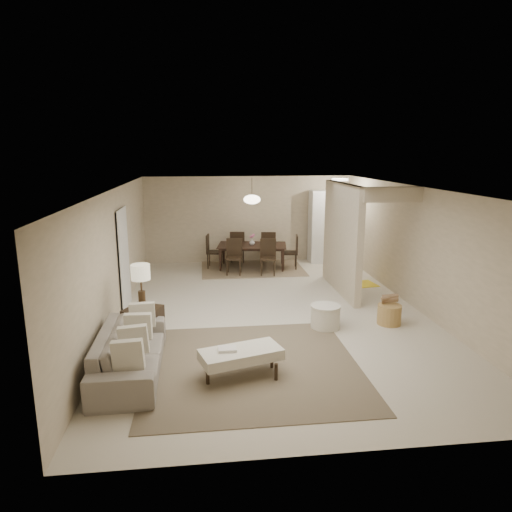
{
  "coord_description": "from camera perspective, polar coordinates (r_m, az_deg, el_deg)",
  "views": [
    {
      "loc": [
        -1.35,
        -8.68,
        3.17
      ],
      "look_at": [
        -0.26,
        0.55,
        1.05
      ],
      "focal_mm": 32.0,
      "sensor_mm": 36.0,
      "label": 1
    }
  ],
  "objects": [
    {
      "name": "yellow_mat",
      "position": [
        11.44,
        12.38,
        -3.51
      ],
      "size": [
        1.07,
        0.75,
        0.01
      ],
      "primitive_type": "cube",
      "rotation": [
        0.0,
        0.0,
        0.15
      ],
      "color": "yellow",
      "rests_on": "floor"
    },
    {
      "name": "vase",
      "position": [
        12.61,
        -0.5,
        1.75
      ],
      "size": [
        0.19,
        0.19,
        0.17
      ],
      "primitive_type": "imported",
      "rotation": [
        0.0,
        0.0,
        -0.24
      ],
      "color": "silver",
      "rests_on": "dining_table"
    },
    {
      "name": "dining_chairs",
      "position": [
        12.66,
        -0.5,
        0.54
      ],
      "size": [
        2.55,
        2.0,
        0.94
      ],
      "color": "black",
      "rests_on": "dining_rug"
    },
    {
      "name": "partition",
      "position": [
        10.59,
        10.67,
        2.19
      ],
      "size": [
        0.15,
        2.5,
        2.5
      ],
      "primitive_type": "cube",
      "color": "tan",
      "rests_on": "floor"
    },
    {
      "name": "flush_light",
      "position": [
        12.45,
        10.45,
        9.37
      ],
      "size": [
        0.44,
        0.44,
        0.05
      ],
      "primitive_type": "cylinder",
      "color": "white",
      "rests_on": "ceiling"
    },
    {
      "name": "right_wall",
      "position": [
        9.9,
        19.47,
        0.92
      ],
      "size": [
        0.0,
        9.0,
        9.0
      ],
      "primitive_type": "plane",
      "rotation": [
        1.57,
        0.0,
        -1.57
      ],
      "color": "tan",
      "rests_on": "floor"
    },
    {
      "name": "ceiling",
      "position": [
        8.81,
        2.1,
        8.48
      ],
      "size": [
        9.0,
        9.0,
        0.0
      ],
      "primitive_type": "plane",
      "rotation": [
        3.14,
        0.0,
        0.0
      ],
      "color": "white",
      "rests_on": "back_wall"
    },
    {
      "name": "pantry_cabinet",
      "position": [
        13.52,
        9.23,
        3.66
      ],
      "size": [
        1.2,
        0.55,
        2.1
      ],
      "primitive_type": "cube",
      "color": "white",
      "rests_on": "floor"
    },
    {
      "name": "round_pouf",
      "position": [
        8.56,
        8.66,
        -7.5
      ],
      "size": [
        0.55,
        0.55,
        0.43
      ],
      "primitive_type": "cylinder",
      "color": "beige",
      "rests_on": "floor"
    },
    {
      "name": "living_rug",
      "position": [
        7.12,
        -0.44,
        -13.54
      ],
      "size": [
        3.2,
        3.2,
        0.01
      ],
      "primitive_type": "cube",
      "color": "brown",
      "rests_on": "floor"
    },
    {
      "name": "doorway",
      "position": [
        9.66,
        -16.23,
        -0.52
      ],
      "size": [
        0.04,
        0.9,
        2.04
      ],
      "primitive_type": "cube",
      "color": "black",
      "rests_on": "floor"
    },
    {
      "name": "floor",
      "position": [
        9.34,
        1.98,
        -7.0
      ],
      "size": [
        9.0,
        9.0,
        0.0
      ],
      "primitive_type": "plane",
      "color": "beige",
      "rests_on": "ground"
    },
    {
      "name": "back_wall",
      "position": [
        13.39,
        -0.9,
        4.61
      ],
      "size": [
        6.0,
        0.0,
        6.0
      ],
      "primitive_type": "plane",
      "rotation": [
        1.57,
        0.0,
        0.0
      ],
      "color": "tan",
      "rests_on": "floor"
    },
    {
      "name": "wicker_basket",
      "position": [
        9.0,
        16.32,
        -7.03
      ],
      "size": [
        0.55,
        0.55,
        0.38
      ],
      "primitive_type": "cylinder",
      "rotation": [
        0.0,
        0.0,
        -0.29
      ],
      "color": "olive",
      "rests_on": "floor"
    },
    {
      "name": "pendant_light",
      "position": [
        12.43,
        -0.51,
        7.09
      ],
      "size": [
        0.46,
        0.46,
        0.71
      ],
      "color": "#44301D",
      "rests_on": "ceiling"
    },
    {
      "name": "ottoman_bench",
      "position": [
        6.69,
        -1.9,
        -12.25
      ],
      "size": [
        1.26,
        0.84,
        0.41
      ],
      "rotation": [
        0.0,
        0.0,
        0.29
      ],
      "color": "beige",
      "rests_on": "living_rug"
    },
    {
      "name": "sofa",
      "position": [
        7.03,
        -15.46,
        -11.49
      ],
      "size": [
        2.24,
        0.9,
        0.65
      ],
      "primitive_type": "imported",
      "rotation": [
        0.0,
        0.0,
        1.58
      ],
      "color": "gray",
      "rests_on": "floor"
    },
    {
      "name": "side_table",
      "position": [
        8.11,
        -13.88,
        -8.29
      ],
      "size": [
        0.71,
        0.71,
        0.59
      ],
      "primitive_type": "cube",
      "rotation": [
        0.0,
        0.0,
        -0.43
      ],
      "color": "black",
      "rests_on": "floor"
    },
    {
      "name": "left_wall",
      "position": [
        9.04,
        -17.1,
        0.02
      ],
      "size": [
        0.0,
        9.0,
        9.0
      ],
      "primitive_type": "plane",
      "rotation": [
        1.57,
        0.0,
        1.57
      ],
      "color": "tan",
      "rests_on": "floor"
    },
    {
      "name": "dining_rug",
      "position": [
        12.77,
        -0.49,
        -1.49
      ],
      "size": [
        2.8,
        2.1,
        0.01
      ],
      "primitive_type": "cube",
      "color": "#776549",
      "rests_on": "floor"
    },
    {
      "name": "dining_table",
      "position": [
        12.69,
        -0.5,
        -0.08
      ],
      "size": [
        2.01,
        1.32,
        0.66
      ],
      "primitive_type": "imported",
      "rotation": [
        0.0,
        0.0,
        -0.15
      ],
      "color": "black",
      "rests_on": "dining_rug"
    },
    {
      "name": "table_lamp",
      "position": [
        7.85,
        -14.22,
        -2.44
      ],
      "size": [
        0.32,
        0.32,
        0.76
      ],
      "color": "#44301D",
      "rests_on": "side_table"
    }
  ]
}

